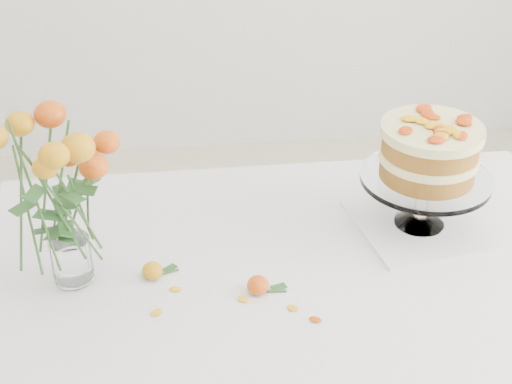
% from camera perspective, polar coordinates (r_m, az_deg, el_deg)
% --- Properties ---
extents(table, '(1.43, 0.93, 0.76)m').
position_cam_1_polar(table, '(1.66, 2.76, -8.21)').
color(table, tan).
rests_on(table, ground).
extents(napkin, '(0.34, 0.34, 0.01)m').
position_cam_1_polar(napkin, '(1.78, 12.88, -2.55)').
color(napkin, silver).
rests_on(napkin, table).
extents(cake_stand, '(0.31, 0.31, 0.27)m').
position_cam_1_polar(cake_stand, '(1.68, 13.64, 2.75)').
color(cake_stand, white).
rests_on(cake_stand, napkin).
extents(rose_vase, '(0.34, 0.34, 0.43)m').
position_cam_1_polar(rose_vase, '(1.48, -15.55, 0.88)').
color(rose_vase, white).
rests_on(rose_vase, table).
extents(loose_rose_near, '(0.08, 0.05, 0.04)m').
position_cam_1_polar(loose_rose_near, '(1.58, -8.28, -6.25)').
color(loose_rose_near, orange).
rests_on(loose_rose_near, table).
extents(loose_rose_far, '(0.09, 0.05, 0.04)m').
position_cam_1_polar(loose_rose_far, '(1.52, 0.17, -7.46)').
color(loose_rose_far, red).
rests_on(loose_rose_far, table).
extents(stray_petal_a, '(0.03, 0.02, 0.00)m').
position_cam_1_polar(stray_petal_a, '(1.52, -1.08, -8.58)').
color(stray_petal_a, '#F5AB0F').
rests_on(stray_petal_a, table).
extents(stray_petal_b, '(0.03, 0.02, 0.00)m').
position_cam_1_polar(stray_petal_b, '(1.50, 2.95, -9.27)').
color(stray_petal_b, '#F5AB0F').
rests_on(stray_petal_b, table).
extents(stray_petal_c, '(0.03, 0.02, 0.00)m').
position_cam_1_polar(stray_petal_c, '(1.47, 4.76, -10.14)').
color(stray_petal_c, '#F5AB0F').
rests_on(stray_petal_c, table).
extents(stray_petal_d, '(0.03, 0.02, 0.00)m').
position_cam_1_polar(stray_petal_d, '(1.55, -6.47, -7.74)').
color(stray_petal_d, '#F5AB0F').
rests_on(stray_petal_d, table).
extents(stray_petal_e, '(0.03, 0.02, 0.00)m').
position_cam_1_polar(stray_petal_e, '(1.50, -7.96, -9.53)').
color(stray_petal_e, '#F5AB0F').
rests_on(stray_petal_e, table).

